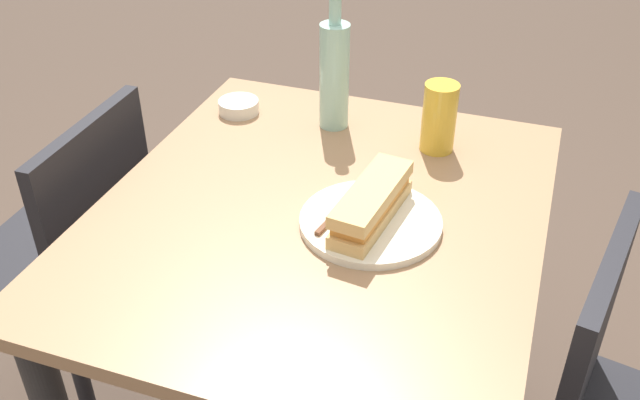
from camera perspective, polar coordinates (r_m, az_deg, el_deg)
name	(u,v)px	position (r m, az deg, el deg)	size (l,w,h in m)	color
dining_table	(320,264)	(1.42, 0.00, -5.11)	(0.95, 0.82, 0.76)	#997251
chair_far	(75,256)	(1.76, -19.00, -4.25)	(0.41, 0.41, 0.85)	black
plate_near	(371,222)	(1.29, 4.07, -1.77)	(0.26, 0.26, 0.01)	silver
baguette_sandwich_near	(371,203)	(1.27, 4.14, -0.26)	(0.24, 0.10, 0.07)	tan
knife_near	(338,212)	(1.30, 1.49, -0.98)	(0.18, 0.05, 0.01)	silver
water_bottle	(334,73)	(1.57, 1.16, 10.10)	(0.07, 0.07, 0.31)	#99C6B7
beer_glass	(439,118)	(1.51, 9.52, 6.53)	(0.07, 0.07, 0.15)	gold
olive_bowl	(239,106)	(1.68, -6.53, 7.45)	(0.09, 0.09, 0.03)	silver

